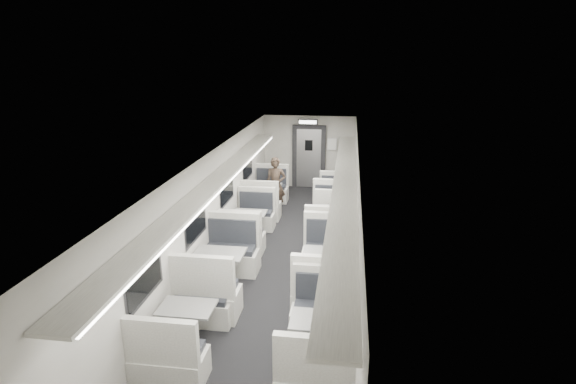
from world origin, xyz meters
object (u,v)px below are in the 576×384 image
(booth_right_c, at_px, (327,271))
(booth_left_d, at_px, (188,326))
(booth_right_d, at_px, (319,341))
(booth_left_b, at_px, (249,225))
(booth_left_c, at_px, (220,271))
(exit_sign, at_px, (308,122))
(booth_left_a, at_px, (266,197))
(booth_right_b, at_px, (333,225))
(passenger, at_px, (276,185))
(booth_right_a, at_px, (335,205))
(vestibule_door, at_px, (309,157))

(booth_right_c, bearing_deg, booth_left_d, -134.81)
(booth_left_d, bearing_deg, booth_right_c, 45.19)
(booth_right_c, bearing_deg, booth_right_d, -90.00)
(booth_left_b, bearing_deg, booth_left_c, -90.00)
(booth_left_b, distance_m, booth_right_c, 3.01)
(exit_sign, bearing_deg, booth_left_a, -117.77)
(booth_left_d, bearing_deg, booth_left_c, 90.00)
(booth_right_b, bearing_deg, exit_sign, 104.15)
(passenger, xyz_separation_m, exit_sign, (0.69, 2.07, 1.49))
(booth_left_c, bearing_deg, booth_left_b, 90.00)
(booth_right_a, bearing_deg, booth_left_d, -108.29)
(booth_left_d, bearing_deg, booth_right_a, 71.71)
(vestibule_door, bearing_deg, booth_left_b, -102.23)
(booth_left_a, xyz_separation_m, booth_right_c, (2.00, -4.47, 0.03))
(booth_left_c, relative_size, booth_right_a, 1.13)
(booth_left_b, xyz_separation_m, booth_right_c, (2.00, -2.25, 0.05))
(booth_left_a, relative_size, passenger, 1.33)
(booth_left_c, bearing_deg, booth_left_a, 90.00)
(booth_right_a, height_order, passenger, passenger)
(passenger, xyz_separation_m, vestibule_door, (0.69, 2.56, 0.25))
(booth_left_a, bearing_deg, booth_left_c, -90.00)
(exit_sign, bearing_deg, booth_right_d, -83.27)
(booth_left_d, distance_m, booth_right_b, 4.85)
(booth_right_c, height_order, booth_right_d, booth_right_c)
(booth_left_c, relative_size, booth_right_d, 1.10)
(booth_right_a, relative_size, booth_right_d, 0.98)
(booth_left_d, bearing_deg, booth_right_b, 65.65)
(booth_right_b, bearing_deg, booth_left_a, 134.04)
(booth_right_b, height_order, passenger, passenger)
(booth_right_d, bearing_deg, booth_left_d, 177.40)
(booth_right_a, xyz_separation_m, booth_right_c, (0.00, -4.04, 0.04))
(booth_right_a, bearing_deg, booth_right_b, -90.00)
(booth_left_a, distance_m, booth_left_c, 4.76)
(booth_left_d, relative_size, vestibule_door, 0.96)
(booth_left_d, distance_m, vestibule_door, 8.96)
(booth_left_d, bearing_deg, booth_left_b, 90.00)
(booth_left_a, distance_m, booth_right_d, 6.88)
(booth_left_a, xyz_separation_m, booth_left_c, (0.00, -4.76, 0.03))
(booth_right_d, height_order, passenger, passenger)
(booth_left_c, bearing_deg, passenger, 86.19)
(booth_right_d, relative_size, exit_sign, 3.32)
(booth_right_c, relative_size, booth_right_d, 1.10)
(booth_left_b, distance_m, passenger, 2.12)
(booth_left_d, relative_size, booth_right_d, 0.98)
(booth_right_b, height_order, booth_right_c, booth_right_b)
(booth_left_b, height_order, vestibule_door, vestibule_door)
(vestibule_door, xyz_separation_m, exit_sign, (0.00, -0.49, 1.24))
(booth_right_a, bearing_deg, booth_left_a, 167.66)
(passenger, bearing_deg, booth_left_d, -92.94)
(booth_right_b, xyz_separation_m, booth_right_c, (0.00, -2.41, -0.01))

